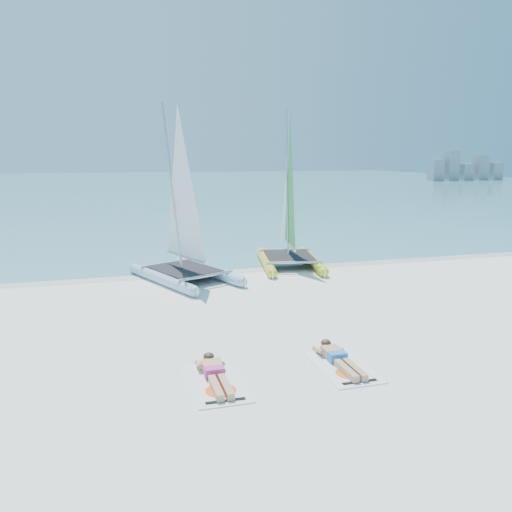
{
  "coord_description": "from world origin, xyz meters",
  "views": [
    {
      "loc": [
        -4.63,
        -12.09,
        4.13
      ],
      "look_at": [
        -0.87,
        1.2,
        1.36
      ],
      "focal_mm": 35.0,
      "sensor_mm": 36.0,
      "label": 1
    }
  ],
  "objects": [
    {
      "name": "distant_skyline",
      "position": [
        53.71,
        62.0,
        1.94
      ],
      "size": [
        14.0,
        2.0,
        5.0
      ],
      "color": "#979FA6",
      "rests_on": "ground"
    },
    {
      "name": "catamaran_blue",
      "position": [
        -2.5,
        4.46,
        1.82
      ],
      "size": [
        3.73,
        4.95,
        6.1
      ],
      "rotation": [
        0.0,
        0.0,
        0.41
      ],
      "color": "#AAC6E0",
      "rests_on": "ground"
    },
    {
      "name": "sunbather_b",
      "position": [
        -0.43,
        -3.4,
        0.12
      ],
      "size": [
        0.37,
        1.73,
        0.26
      ],
      "color": "tan",
      "rests_on": "towel_b"
    },
    {
      "name": "sunbather_a",
      "position": [
        -2.99,
        -3.44,
        0.12
      ],
      "size": [
        0.37,
        1.73,
        0.26
      ],
      "color": "tan",
      "rests_on": "towel_a"
    },
    {
      "name": "sea",
      "position": [
        0.0,
        63.0,
        0.01
      ],
      "size": [
        140.0,
        115.0,
        0.01
      ],
      "primitive_type": "cube",
      "color": "#6CA7B5",
      "rests_on": "ground"
    },
    {
      "name": "towel_a",
      "position": [
        -2.99,
        -3.63,
        0.01
      ],
      "size": [
        1.0,
        1.85,
        0.02
      ],
      "primitive_type": "cube",
      "color": "white",
      "rests_on": "ground"
    },
    {
      "name": "wet_sand_strip",
      "position": [
        0.0,
        5.5,
        0.0
      ],
      "size": [
        140.0,
        1.4,
        0.01
      ],
      "primitive_type": "cube",
      "color": "silver",
      "rests_on": "ground"
    },
    {
      "name": "catamaran_yellow",
      "position": [
        1.78,
        6.05,
        1.94
      ],
      "size": [
        2.94,
        4.96,
        6.15
      ],
      "rotation": [
        0.0,
        0.0,
        -0.18
      ],
      "color": "yellow",
      "rests_on": "ground"
    },
    {
      "name": "towel_b",
      "position": [
        -0.43,
        -3.59,
        0.01
      ],
      "size": [
        1.0,
        1.85,
        0.02
      ],
      "primitive_type": "cube",
      "color": "white",
      "rests_on": "ground"
    },
    {
      "name": "ground",
      "position": [
        0.0,
        0.0,
        0.0
      ],
      "size": [
        140.0,
        140.0,
        0.0
      ],
      "primitive_type": "plane",
      "color": "white",
      "rests_on": "ground"
    }
  ]
}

